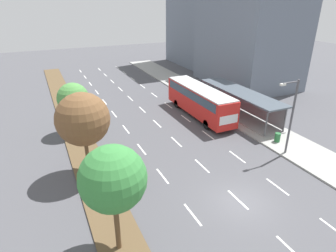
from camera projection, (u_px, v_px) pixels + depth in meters
The scene contains 16 objects.
ground_plane at pixel (241, 202), 19.33m from camera, with size 140.00×140.00×0.00m, color #4C4C51.
median_strip at pixel (70, 118), 32.72m from camera, with size 2.60×52.00×0.12m, color brown.
sidewalk_right at pixel (204, 97), 39.41m from camera, with size 4.50×52.00×0.15m, color #9E9E99.
lane_divider_left at pixel (114, 114), 33.87m from camera, with size 0.14×49.30×0.01m.
lane_divider_center at pixel (142, 110), 35.21m from camera, with size 0.14×49.30×0.01m.
lane_divider_right at pixel (168, 105), 36.54m from camera, with size 0.14×49.30×0.01m.
bus_shelter at pixel (242, 101), 32.56m from camera, with size 2.90×12.16×2.86m.
bus at pixel (199, 99), 32.56m from camera, with size 2.54×11.29×3.37m.
cyclist at pixel (139, 177), 20.68m from camera, with size 0.46×1.82×1.71m.
median_tree_nearest at pixel (113, 179), 13.94m from camera, with size 3.37×3.37×6.11m.
median_tree_second at pixel (83, 119), 20.60m from camera, with size 3.89×3.89×6.41m.
median_tree_third at pixel (73, 99), 27.82m from camera, with size 3.03×3.03×5.01m.
streetlight at pixel (291, 113), 23.64m from camera, with size 1.91×0.24×6.50m.
trash_bin at pixel (277, 137), 26.96m from camera, with size 0.52×0.52×0.85m, color #286B38.
building_near_right at pixel (248, 43), 43.52m from camera, with size 10.11×14.84×12.25m, color slate.
building_mid_right at pixel (208, 0), 55.05m from camera, with size 11.45×13.40×23.80m, color slate.
Camera 1 is at (-10.92, -12.10, 12.55)m, focal length 30.99 mm.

